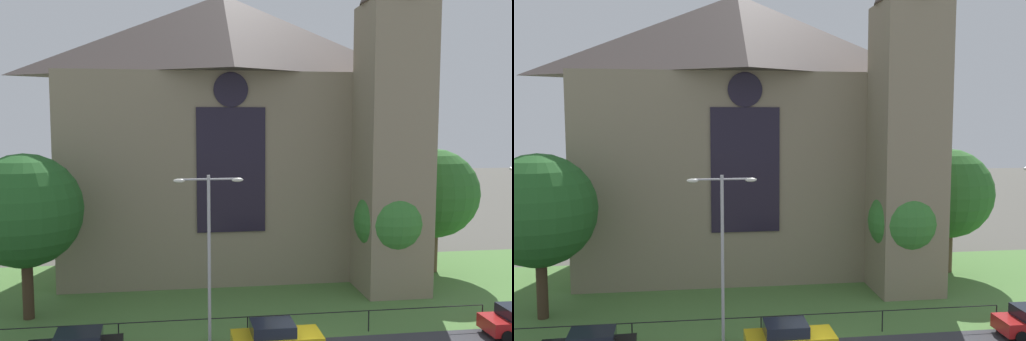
{
  "view_description": "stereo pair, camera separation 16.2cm",
  "coord_description": "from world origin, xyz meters",
  "views": [
    {
      "loc": [
        -5.32,
        -23.77,
        10.95
      ],
      "look_at": [
        -0.8,
        8.0,
        7.93
      ],
      "focal_mm": 38.35,
      "sensor_mm": 36.0,
      "label": 1
    },
    {
      "loc": [
        -5.16,
        -23.8,
        10.95
      ],
      "look_at": [
        -0.8,
        8.0,
        7.93
      ],
      "focal_mm": 38.35,
      "sensor_mm": 36.0,
      "label": 2
    }
  ],
  "objects": [
    {
      "name": "iron_railing",
      "position": [
        -2.01,
        2.5,
        0.95
      ],
      "size": [
        25.3,
        0.07,
        1.13
      ],
      "color": "black",
      "rests_on": "ground"
    },
    {
      "name": "parked_car_yellow",
      "position": [
        -0.93,
        0.53,
        0.74
      ],
      "size": [
        4.21,
        2.04,
        1.51
      ],
      "rotation": [
        0.0,
        0.0,
        0.01
      ],
      "color": "gold",
      "rests_on": "ground"
    },
    {
      "name": "streetlamp_near",
      "position": [
        -3.91,
        2.4,
        5.26
      ],
      "size": [
        3.37,
        0.26,
        8.27
      ],
      "color": "#B2B2B7",
      "rests_on": "ground"
    },
    {
      "name": "tree_right_near",
      "position": [
        7.7,
        8.51,
        4.59
      ],
      "size": [
        4.4,
        4.4,
        6.81
      ],
      "color": "#423021",
      "rests_on": "ground"
    },
    {
      "name": "grass_verge",
      "position": [
        0.0,
        8.0,
        0.0
      ],
      "size": [
        120.0,
        20.0,
        0.01
      ],
      "primitive_type": "cube",
      "color": "#517F3D",
      "rests_on": "ground"
    },
    {
      "name": "ground",
      "position": [
        0.0,
        10.0,
        0.0
      ],
      "size": [
        160.0,
        160.0,
        0.0
      ],
      "primitive_type": "plane",
      "color": "#56544C"
    },
    {
      "name": "tree_right_far",
      "position": [
        12.64,
        12.69,
        5.66
      ],
      "size": [
        6.34,
        6.34,
        8.87
      ],
      "color": "brown",
      "rests_on": "ground"
    },
    {
      "name": "tree_left_near",
      "position": [
        -13.6,
        6.88,
        6.01
      ],
      "size": [
        6.2,
        6.2,
        9.13
      ],
      "color": "#423021",
      "rests_on": "ground"
    },
    {
      "name": "church_building",
      "position": [
        -1.23,
        16.28,
        10.27
      ],
      "size": [
        23.2,
        16.2,
        26.0
      ],
      "color": "gray",
      "rests_on": "ground"
    }
  ]
}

